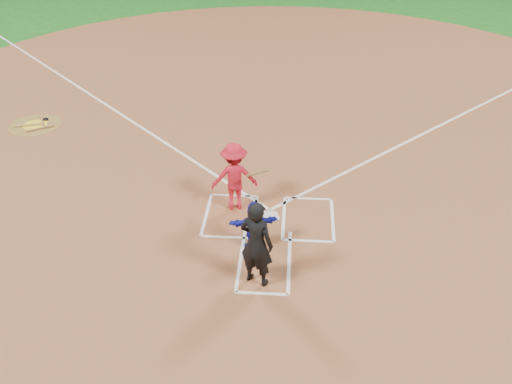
# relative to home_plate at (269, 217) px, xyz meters

# --- Properties ---
(ground) EXTENTS (120.00, 120.00, 0.00)m
(ground) POSITION_rel_home_plate_xyz_m (0.00, 0.00, -0.02)
(ground) COLOR #165A18
(ground) RESTS_ON ground
(home_plate_dirt) EXTENTS (28.00, 28.00, 0.01)m
(home_plate_dirt) POSITION_rel_home_plate_xyz_m (0.00, 6.00, -0.01)
(home_plate_dirt) COLOR brown
(home_plate_dirt) RESTS_ON ground
(home_plate) EXTENTS (0.60, 0.60, 0.02)m
(home_plate) POSITION_rel_home_plate_xyz_m (0.00, 0.00, 0.00)
(home_plate) COLOR silver
(home_plate) RESTS_ON home_plate_dirt
(on_deck_circle) EXTENTS (1.70, 1.70, 0.01)m
(on_deck_circle) POSITION_rel_home_plate_xyz_m (-7.97, 4.65, -0.00)
(on_deck_circle) COLOR brown
(on_deck_circle) RESTS_ON home_plate_dirt
(on_deck_logo) EXTENTS (0.80, 0.80, 0.00)m
(on_deck_logo) POSITION_rel_home_plate_xyz_m (-7.97, 4.65, 0.00)
(on_deck_logo) COLOR yellow
(on_deck_logo) RESTS_ON on_deck_circle
(on_deck_bat_a) EXTENTS (0.46, 0.77, 0.06)m
(on_deck_bat_a) POSITION_rel_home_plate_xyz_m (-7.82, 4.90, 0.03)
(on_deck_bat_a) COLOR #9C6839
(on_deck_bat_a) RESTS_ON on_deck_circle
(on_deck_bat_b) EXTENTS (0.82, 0.31, 0.06)m
(on_deck_bat_b) POSITION_rel_home_plate_xyz_m (-8.17, 4.55, 0.03)
(on_deck_bat_b) COLOR olive
(on_deck_bat_b) RESTS_ON on_deck_circle
(on_deck_bat_c) EXTENTS (0.74, 0.51, 0.06)m
(on_deck_bat_c) POSITION_rel_home_plate_xyz_m (-7.67, 4.35, 0.03)
(on_deck_bat_c) COLOR brown
(on_deck_bat_c) RESTS_ON on_deck_circle
(bat_weight_donut) EXTENTS (0.19, 0.19, 0.05)m
(bat_weight_donut) POSITION_rel_home_plate_xyz_m (-7.77, 5.05, 0.03)
(bat_weight_donut) COLOR black
(bat_weight_donut) RESTS_ON on_deck_circle
(catcher) EXTENTS (1.19, 0.63, 1.23)m
(catcher) POSITION_rel_home_plate_xyz_m (-0.28, -1.23, 0.61)
(catcher) COLOR #1518AB
(catcher) RESTS_ON home_plate_dirt
(umpire) EXTENTS (0.87, 0.73, 2.03)m
(umpire) POSITION_rel_home_plate_xyz_m (-0.14, -2.41, 1.01)
(umpire) COLOR black
(umpire) RESTS_ON home_plate_dirt
(chalk_markings) EXTENTS (28.35, 17.32, 0.01)m
(chalk_markings) POSITION_rel_home_plate_xyz_m (0.00, 5.29, -0.01)
(chalk_markings) COLOR white
(chalk_markings) RESTS_ON home_plate_dirt
(batter_at_plate) EXTENTS (1.51, 0.96, 1.81)m
(batter_at_plate) POSITION_rel_home_plate_xyz_m (-0.90, 0.39, 0.90)
(batter_at_plate) COLOR red
(batter_at_plate) RESTS_ON home_plate_dirt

